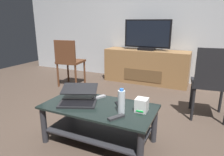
% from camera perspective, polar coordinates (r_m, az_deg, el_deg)
% --- Properties ---
extents(ground_plane, '(7.68, 7.68, 0.00)m').
position_cam_1_polar(ground_plane, '(2.43, -4.17, -14.29)').
color(ground_plane, '#4C3D33').
extents(back_wall, '(6.40, 0.12, 2.80)m').
position_cam_1_polar(back_wall, '(4.37, 11.66, 17.90)').
color(back_wall, silver).
rests_on(back_wall, ground).
extents(coffee_table, '(1.12, 0.58, 0.41)m').
position_cam_1_polar(coffee_table, '(2.07, -3.73, -11.20)').
color(coffee_table, black).
rests_on(coffee_table, ground).
extents(media_cabinet, '(1.68, 0.49, 0.67)m').
position_cam_1_polar(media_cabinet, '(4.15, 9.70, 3.30)').
color(media_cabinet, olive).
rests_on(media_cabinet, ground).
extents(television, '(0.91, 0.20, 0.59)m').
position_cam_1_polar(television, '(4.04, 10.03, 11.83)').
color(television, black).
rests_on(television, media_cabinet).
extents(dining_chair, '(0.49, 0.49, 0.93)m').
position_cam_1_polar(dining_chair, '(2.75, 26.57, -0.61)').
color(dining_chair, black).
rests_on(dining_chair, ground).
extents(side_chair, '(0.49, 0.49, 0.90)m').
position_cam_1_polar(side_chair, '(3.89, -12.26, 5.10)').
color(side_chair, '#59331E').
rests_on(side_chair, ground).
extents(laptop, '(0.48, 0.47, 0.16)m').
position_cam_1_polar(laptop, '(2.10, -9.60, -5.48)').
color(laptop, black).
rests_on(laptop, coffee_table).
extents(router_box, '(0.11, 0.11, 0.13)m').
position_cam_1_polar(router_box, '(1.89, 8.48, -7.62)').
color(router_box, white).
rests_on(router_box, coffee_table).
extents(water_bottle_near, '(0.07, 0.07, 0.24)m').
position_cam_1_polar(water_bottle_near, '(1.82, 2.69, -6.78)').
color(water_bottle_near, silver).
rests_on(water_bottle_near, coffee_table).
extents(cell_phone, '(0.14, 0.15, 0.01)m').
position_cam_1_polar(cell_phone, '(2.04, 2.25, -7.53)').
color(cell_phone, black).
rests_on(cell_phone, coffee_table).
extents(tv_remote, '(0.11, 0.16, 0.02)m').
position_cam_1_polar(tv_remote, '(2.21, -3.76, -5.49)').
color(tv_remote, '#99999E').
rests_on(tv_remote, coffee_table).
extents(soundbar_remote, '(0.12, 0.16, 0.02)m').
position_cam_1_polar(soundbar_remote, '(1.77, 1.23, -11.18)').
color(soundbar_remote, '#2D2D30').
rests_on(soundbar_remote, coffee_table).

